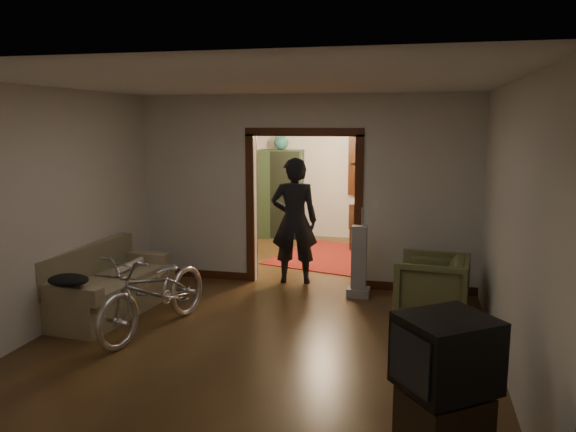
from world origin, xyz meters
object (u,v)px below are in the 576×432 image
(bicycle, at_px, (156,291))
(locker, at_px, (281,194))
(sofa, at_px, (109,280))
(person, at_px, (294,221))
(armchair, at_px, (432,287))
(desk, at_px, (383,230))

(bicycle, bearing_deg, locker, 101.29)
(sofa, relative_size, person, 0.97)
(sofa, xyz_separation_m, person, (2.00, 1.85, 0.52))
(armchair, bearing_deg, sofa, -73.20)
(person, bearing_deg, locker, -83.29)
(bicycle, bearing_deg, desk, 78.66)
(locker, bearing_deg, person, -77.60)
(sofa, distance_m, person, 2.77)
(bicycle, height_order, desk, bicycle)
(sofa, distance_m, locker, 5.22)
(sofa, bearing_deg, locker, 84.28)
(sofa, bearing_deg, armchair, 15.74)
(armchair, relative_size, desk, 0.95)
(armchair, distance_m, person, 2.35)
(bicycle, relative_size, desk, 2.02)
(person, height_order, desk, person)
(locker, xyz_separation_m, desk, (2.14, -0.46, -0.58))
(bicycle, height_order, person, person)
(bicycle, relative_size, armchair, 2.14)
(armchair, distance_m, locker, 5.32)
(person, bearing_deg, bicycle, 53.96)
(desk, bearing_deg, armchair, -62.32)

